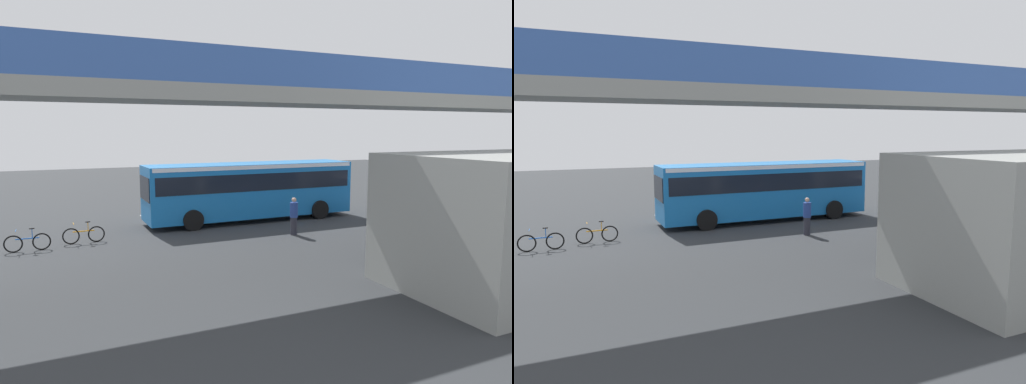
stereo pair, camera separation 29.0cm
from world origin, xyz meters
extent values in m
plane|color=#2D3033|center=(0.00, 0.00, 0.00)|extent=(80.00, 80.00, 0.00)
cube|color=#196BB7|center=(-0.34, 0.50, 1.72)|extent=(11.50, 2.55, 2.86)
cube|color=black|center=(-0.34, 0.50, 2.23)|extent=(11.04, 2.59, 0.90)
cube|color=white|center=(-0.34, 0.50, 3.03)|extent=(11.27, 2.58, 0.20)
cube|color=black|center=(5.43, 0.50, 2.06)|extent=(0.04, 2.24, 1.20)
cylinder|color=black|center=(3.34, 1.77, 0.52)|extent=(1.04, 0.30, 1.04)
cylinder|color=black|center=(3.34, -0.78, 0.52)|extent=(1.04, 0.30, 1.04)
cylinder|color=black|center=(-4.02, 1.77, 0.52)|extent=(1.04, 0.30, 1.04)
cylinder|color=black|center=(-4.02, -0.78, 0.52)|extent=(1.04, 0.30, 1.04)
cube|color=#B7BCC6|center=(-9.13, 3.85, 1.12)|extent=(4.80, 1.95, 1.86)
cube|color=black|center=(-9.13, 3.85, 1.48)|extent=(4.42, 1.98, 0.56)
cylinder|color=black|center=(-7.54, 4.83, 0.34)|extent=(0.68, 0.22, 0.68)
cylinder|color=black|center=(-7.54, 2.88, 0.34)|extent=(0.68, 0.22, 0.68)
cylinder|color=black|center=(-10.71, 4.83, 0.34)|extent=(0.68, 0.22, 0.68)
cylinder|color=black|center=(-10.71, 2.88, 0.34)|extent=(0.68, 0.22, 0.68)
torus|color=black|center=(9.00, 2.27, 0.36)|extent=(0.72, 0.06, 0.72)
torus|color=black|center=(7.95, 2.27, 0.36)|extent=(0.72, 0.06, 0.72)
cube|color=orange|center=(8.48, 2.27, 0.54)|extent=(0.89, 0.04, 0.04)
cylinder|color=orange|center=(8.29, 2.27, 0.74)|extent=(0.03, 0.03, 0.40)
cube|color=black|center=(8.29, 2.27, 0.94)|extent=(0.20, 0.08, 0.04)
cylinder|color=orange|center=(8.88, 2.27, 0.91)|extent=(0.02, 0.44, 0.02)
torus|color=black|center=(11.21, 2.78, 0.36)|extent=(0.72, 0.06, 0.72)
torus|color=black|center=(10.16, 2.78, 0.36)|extent=(0.72, 0.06, 0.72)
cube|color=blue|center=(10.68, 2.78, 0.54)|extent=(0.89, 0.04, 0.04)
cylinder|color=blue|center=(10.49, 2.78, 0.74)|extent=(0.03, 0.03, 0.40)
cube|color=black|center=(10.49, 2.78, 0.94)|extent=(0.20, 0.08, 0.04)
cylinder|color=blue|center=(11.08, 2.78, 0.91)|extent=(0.02, 0.44, 0.02)
cylinder|color=#2D2D38|center=(-0.72, 4.68, 0.42)|extent=(0.32, 0.32, 0.85)
cylinder|color=navy|center=(-0.72, 4.68, 1.20)|extent=(0.38, 0.38, 0.70)
sphere|color=tan|center=(-0.72, 4.68, 1.68)|extent=(0.22, 0.22, 0.22)
cube|color=silver|center=(-4.00, -3.40, 0.00)|extent=(2.00, 0.20, 0.01)
cube|color=silver|center=(0.00, -3.40, 0.00)|extent=(2.00, 0.20, 0.01)
cube|color=silver|center=(4.00, -3.40, 0.00)|extent=(2.00, 0.20, 0.01)
cube|color=gray|center=(0.00, 9.25, 6.02)|extent=(28.33, 2.60, 0.50)
cube|color=#3359A5|center=(0.00, 8.00, 6.82)|extent=(28.33, 0.08, 1.10)
cube|color=#3359A5|center=(0.00, 10.50, 6.82)|extent=(28.33, 0.08, 1.10)
cube|color=#192333|center=(-4.29, 11.20, 1.89)|extent=(7.65, 0.04, 2.94)
camera|label=1|loc=(9.81, 23.28, 4.91)|focal=32.11mm
camera|label=2|loc=(9.55, 23.40, 4.91)|focal=32.11mm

